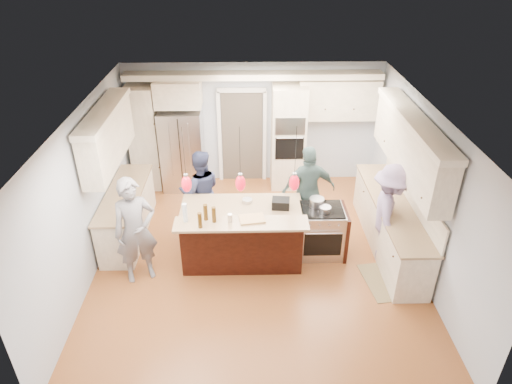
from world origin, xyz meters
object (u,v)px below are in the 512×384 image
person_bar_end (135,231)px  person_far_left (200,191)px  island_range (322,231)px  kitchen_island (242,233)px  refrigerator (183,150)px

person_bar_end → person_far_left: (0.90, 1.42, -0.11)m
island_range → person_bar_end: person_bar_end is taller
kitchen_island → island_range: kitchen_island is taller
refrigerator → kitchen_island: size_ratio=0.86×
island_range → refrigerator: bearing=137.4°
person_bar_end → person_far_left: person_bar_end is taller
kitchen_island → person_far_left: person_far_left is taller
person_bar_end → person_far_left: 1.68m
island_range → person_far_left: bearing=159.5°
refrigerator → island_range: bearing=-42.6°
refrigerator → kitchen_island: 2.91m
refrigerator → person_far_left: bearing=-72.7°
island_range → kitchen_island: bearing=-176.9°
refrigerator → person_bar_end: 3.11m
island_range → person_far_left: (-2.19, 0.82, 0.36)m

